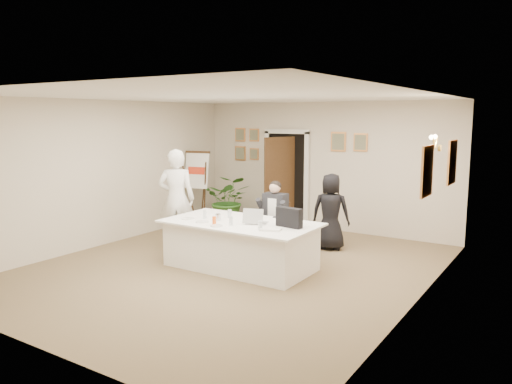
{
  "coord_description": "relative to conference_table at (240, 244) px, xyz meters",
  "views": [
    {
      "loc": [
        4.65,
        -6.51,
        2.48
      ],
      "look_at": [
        0.1,
        0.6,
        1.2
      ],
      "focal_mm": 35.0,
      "sensor_mm": 36.0,
      "label": 1
    }
  ],
  "objects": [
    {
      "name": "standing_woman",
      "position": [
        0.76,
        1.88,
        0.33
      ],
      "size": [
        0.8,
        0.62,
        1.44
      ],
      "primitive_type": "imported",
      "rotation": [
        0.0,
        0.0,
        3.39
      ],
      "color": "black",
      "rests_on": "floor"
    },
    {
      "name": "conference_table",
      "position": [
        0.0,
        0.0,
        0.0
      ],
      "size": [
        2.53,
        1.35,
        0.78
      ],
      "color": "white",
      "rests_on": "floor"
    },
    {
      "name": "plate_left",
      "position": [
        -0.88,
        -0.29,
        0.39
      ],
      "size": [
        0.28,
        0.28,
        0.01
      ],
      "primitive_type": "cylinder",
      "rotation": [
        0.0,
        0.0,
        -0.32
      ],
      "color": "white",
      "rests_on": "conference_table"
    },
    {
      "name": "pictures_right_wall",
      "position": [
        2.85,
        1.11,
        1.36
      ],
      "size": [
        0.06,
        2.2,
        0.8
      ],
      "primitive_type": null,
      "color": "#E1954D",
      "rests_on": "wall_right"
    },
    {
      "name": "glass_d",
      "position": [
        -0.34,
        0.18,
        0.45
      ],
      "size": [
        0.08,
        0.08,
        0.14
      ],
      "primitive_type": "cylinder",
      "rotation": [
        0.0,
        0.0,
        -0.2
      ],
      "color": "silver",
      "rests_on": "conference_table"
    },
    {
      "name": "laptop",
      "position": [
        0.29,
        0.05,
        0.52
      ],
      "size": [
        0.43,
        0.44,
        0.28
      ],
      "primitive_type": null,
      "rotation": [
        0.0,
        0.0,
        0.33
      ],
      "color": "#B7BABC",
      "rests_on": "conference_table"
    },
    {
      "name": "wall_back",
      "position": [
        -0.12,
        3.41,
        1.01
      ],
      "size": [
        6.0,
        0.1,
        2.8
      ],
      "primitive_type": "cube",
      "color": "beige",
      "rests_on": "floor"
    },
    {
      "name": "wall_right",
      "position": [
        2.88,
        -0.09,
        1.01
      ],
      "size": [
        0.1,
        7.0,
        2.8
      ],
      "primitive_type": "cube",
      "color": "beige",
      "rests_on": "floor"
    },
    {
      "name": "floor",
      "position": [
        -0.12,
        -0.09,
        -0.39
      ],
      "size": [
        7.0,
        7.0,
        0.0
      ],
      "primitive_type": "plane",
      "color": "brown",
      "rests_on": "ground"
    },
    {
      "name": "oj_glass",
      "position": [
        -0.23,
        -0.4,
        0.45
      ],
      "size": [
        0.08,
        0.08,
        0.13
      ],
      "primitive_type": "cylinder",
      "rotation": [
        0.0,
        0.0,
        -0.24
      ],
      "color": "#FD5D15",
      "rests_on": "conference_table"
    },
    {
      "name": "plate_mid",
      "position": [
        -0.51,
        -0.36,
        0.39
      ],
      "size": [
        0.25,
        0.25,
        0.01
      ],
      "primitive_type": "cylinder",
      "rotation": [
        0.0,
        0.0,
        0.15
      ],
      "color": "white",
      "rests_on": "conference_table"
    },
    {
      "name": "wall_front",
      "position": [
        -0.12,
        -3.59,
        1.01
      ],
      "size": [
        6.0,
        0.1,
        2.8
      ],
      "primitive_type": "cube",
      "color": "beige",
      "rests_on": "floor"
    },
    {
      "name": "glass_b",
      "position": [
        0.02,
        -0.29,
        0.45
      ],
      "size": [
        0.06,
        0.06,
        0.14
      ],
      "primitive_type": "cylinder",
      "rotation": [
        0.0,
        0.0,
        -0.03
      ],
      "color": "silver",
      "rests_on": "conference_table"
    },
    {
      "name": "standing_man",
      "position": [
        -1.74,
        0.41,
        0.55
      ],
      "size": [
        0.82,
        0.76,
        1.89
      ],
      "primitive_type": "imported",
      "rotation": [
        0.0,
        0.0,
        3.74
      ],
      "color": "white",
      "rests_on": "floor"
    },
    {
      "name": "laptop_bag",
      "position": [
        0.87,
        0.08,
        0.54
      ],
      "size": [
        0.45,
        0.17,
        0.31
      ],
      "primitive_type": "cube",
      "rotation": [
        0.0,
        0.0,
        -0.12
      ],
      "color": "black",
      "rests_on": "conference_table"
    },
    {
      "name": "doorway",
      "position": [
        -1.0,
        3.23,
        0.65
      ],
      "size": [
        1.14,
        0.86,
        2.2
      ],
      "color": "black",
      "rests_on": "floor"
    },
    {
      "name": "pictures_back_wall",
      "position": [
        -0.92,
        3.38,
        1.46
      ],
      "size": [
        3.4,
        0.06,
        0.8
      ],
      "primitive_type": null,
      "color": "#E1954D",
      "rests_on": "wall_back"
    },
    {
      "name": "potted_palm",
      "position": [
        -2.12,
        2.61,
        0.19
      ],
      "size": [
        1.31,
        1.23,
        1.16
      ],
      "primitive_type": "imported",
      "rotation": [
        0.0,
        0.0,
        0.39
      ],
      "color": "#306622",
      "rests_on": "floor"
    },
    {
      "name": "steel_jug",
      "position": [
        -0.37,
        -0.11,
        0.44
      ],
      "size": [
        0.1,
        0.1,
        0.11
      ],
      "primitive_type": "cylinder",
      "rotation": [
        0.0,
        0.0,
        0.11
      ],
      "color": "silver",
      "rests_on": "conference_table"
    },
    {
      "name": "glass_c",
      "position": [
        0.59,
        -0.32,
        0.45
      ],
      "size": [
        0.09,
        0.09,
        0.14
      ],
      "primitive_type": "cylinder",
      "rotation": [
        0.0,
        0.0,
        0.32
      ],
      "color": "silver",
      "rests_on": "conference_table"
    },
    {
      "name": "seated_man",
      "position": [
        0.06,
        0.99,
        0.29
      ],
      "size": [
        0.65,
        0.68,
        1.36
      ],
      "primitive_type": null,
      "rotation": [
        0.0,
        0.0,
        -0.11
      ],
      "color": "black",
      "rests_on": "floor"
    },
    {
      "name": "paper_stack",
      "position": [
        0.74,
        -0.26,
        0.4
      ],
      "size": [
        0.36,
        0.3,
        0.03
      ],
      "primitive_type": "cube",
      "rotation": [
        0.0,
        0.0,
        0.3
      ],
      "color": "white",
      "rests_on": "conference_table"
    },
    {
      "name": "glass_a",
      "position": [
        -0.65,
        -0.11,
        0.45
      ],
      "size": [
        0.07,
        0.07,
        0.14
      ],
      "primitive_type": "cylinder",
      "rotation": [
        0.0,
        0.0,
        0.24
      ],
      "color": "silver",
      "rests_on": "conference_table"
    },
    {
      "name": "wall_left",
      "position": [
        -3.12,
        -0.09,
        1.01
      ],
      "size": [
        0.1,
        7.0,
        2.8
      ],
      "primitive_type": "cube",
      "color": "beige",
      "rests_on": "floor"
    },
    {
      "name": "flip_chart",
      "position": [
        -2.76,
        2.33,
        0.38
      ],
      "size": [
        0.6,
        0.42,
        1.67
      ],
      "color": "#332210",
      "rests_on": "floor"
    },
    {
      "name": "plate_near",
      "position": [
        -0.13,
        -0.48,
        0.39
      ],
      "size": [
        0.23,
        0.23,
        0.01
      ],
      "primitive_type": "cylinder",
      "rotation": [
        0.0,
        0.0,
        0.2
      ],
      "color": "white",
      "rests_on": "conference_table"
    },
    {
      "name": "wall_sconce",
      "position": [
        2.78,
        1.11,
        1.71
      ],
      "size": [
        0.2,
        0.3,
        0.24
      ],
      "primitive_type": null,
      "color": "gold",
      "rests_on": "wall_right"
    },
    {
      "name": "ceiling",
      "position": [
        -0.12,
        -0.09,
        2.41
      ],
      "size": [
        6.0,
        7.0,
        0.02
      ],
      "primitive_type": "cube",
      "color": "white",
      "rests_on": "wall_back"
    }
  ]
}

